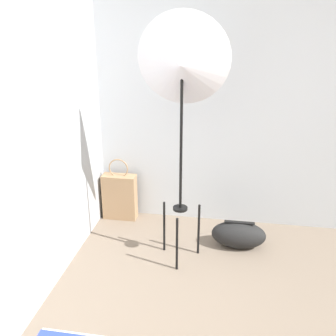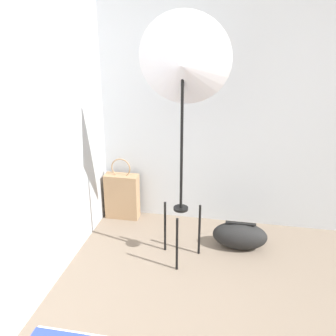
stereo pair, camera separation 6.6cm
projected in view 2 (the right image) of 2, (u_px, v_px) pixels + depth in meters
The scene contains 5 objects.
wall_back at pixel (237, 89), 3.44m from camera, with size 8.00×0.05×2.60m.
wall_side_left at pixel (25, 119), 2.46m from camera, with size 0.05×8.00×2.60m.
photo_umbrella at pixel (183, 65), 2.73m from camera, with size 0.68×0.32×1.95m.
tote_bag at pixel (122, 196), 3.88m from camera, with size 0.33×0.13×0.63m.
duffel_bag at pixel (240, 236), 3.40m from camera, with size 0.47×0.24×0.25m.
Camera 2 is at (0.07, -1.18, 1.92)m, focal length 42.00 mm.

